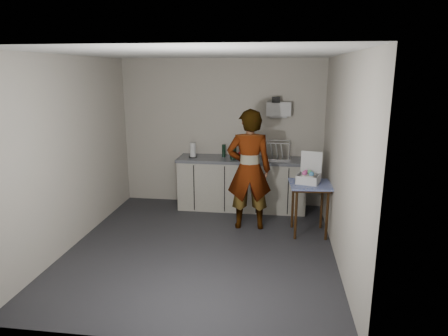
# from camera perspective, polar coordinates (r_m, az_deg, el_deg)

# --- Properties ---
(ground) EXTENTS (4.00, 4.00, 0.00)m
(ground) POSITION_cam_1_polar(r_m,az_deg,el_deg) (5.67, -3.19, -11.27)
(ground) COLOR #29282D
(ground) RESTS_ON ground
(wall_back) EXTENTS (3.60, 0.02, 2.60)m
(wall_back) POSITION_cam_1_polar(r_m,az_deg,el_deg) (7.18, -0.33, 5.02)
(wall_back) COLOR beige
(wall_back) RESTS_ON ground
(wall_right) EXTENTS (0.02, 4.00, 2.60)m
(wall_right) POSITION_cam_1_polar(r_m,az_deg,el_deg) (5.21, 16.31, 1.06)
(wall_right) COLOR beige
(wall_right) RESTS_ON ground
(wall_left) EXTENTS (0.02, 4.00, 2.60)m
(wall_left) POSITION_cam_1_polar(r_m,az_deg,el_deg) (5.86, -20.85, 2.08)
(wall_left) COLOR beige
(wall_left) RESTS_ON ground
(ceiling) EXTENTS (3.60, 4.00, 0.01)m
(ceiling) POSITION_cam_1_polar(r_m,az_deg,el_deg) (5.13, -3.60, 15.96)
(ceiling) COLOR white
(ceiling) RESTS_ON wall_back
(kitchen_counter) EXTENTS (2.24, 0.62, 0.91)m
(kitchen_counter) POSITION_cam_1_polar(r_m,az_deg,el_deg) (7.04, 2.57, -2.46)
(kitchen_counter) COLOR black
(kitchen_counter) RESTS_ON ground
(wall_shelf) EXTENTS (0.42, 0.18, 0.37)m
(wall_shelf) POSITION_cam_1_polar(r_m,az_deg,el_deg) (6.98, 7.81, 8.34)
(wall_shelf) COLOR silver
(wall_shelf) RESTS_ON ground
(side_table) EXTENTS (0.64, 0.64, 0.78)m
(side_table) POSITION_cam_1_polar(r_m,az_deg,el_deg) (6.02, 12.23, -3.11)
(side_table) COLOR #361E0C
(side_table) RESTS_ON ground
(standing_man) EXTENTS (0.72, 0.52, 1.85)m
(standing_man) POSITION_cam_1_polar(r_m,az_deg,el_deg) (6.07, 3.60, -0.27)
(standing_man) COLOR #B2A593
(standing_man) RESTS_ON ground
(soap_bottle) EXTENTS (0.17, 0.17, 0.32)m
(soap_bottle) POSITION_cam_1_polar(r_m,az_deg,el_deg) (6.80, 1.35, 2.56)
(soap_bottle) COLOR black
(soap_bottle) RESTS_ON kitchen_counter
(soda_can) EXTENTS (0.06, 0.06, 0.12)m
(soda_can) POSITION_cam_1_polar(r_m,az_deg,el_deg) (6.90, 2.32, 1.84)
(soda_can) COLOR red
(soda_can) RESTS_ON kitchen_counter
(dark_bottle) EXTENTS (0.06, 0.06, 0.22)m
(dark_bottle) POSITION_cam_1_polar(r_m,az_deg,el_deg) (7.01, -0.04, 2.48)
(dark_bottle) COLOR black
(dark_bottle) RESTS_ON kitchen_counter
(paper_towel) EXTENTS (0.15, 0.15, 0.26)m
(paper_towel) POSITION_cam_1_polar(r_m,az_deg,el_deg) (6.99, -4.47, 2.51)
(paper_towel) COLOR black
(paper_towel) RESTS_ON kitchen_counter
(dish_rack) EXTENTS (0.44, 0.33, 0.31)m
(dish_rack) POSITION_cam_1_polar(r_m,az_deg,el_deg) (6.94, 7.62, 1.89)
(dish_rack) COLOR silver
(dish_rack) RESTS_ON kitchen_counter
(bakery_box) EXTENTS (0.39, 0.40, 0.44)m
(bakery_box) POSITION_cam_1_polar(r_m,az_deg,el_deg) (6.02, 11.98, -1.12)
(bakery_box) COLOR silver
(bakery_box) RESTS_ON side_table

